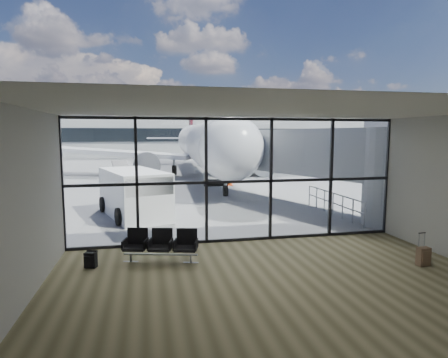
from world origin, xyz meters
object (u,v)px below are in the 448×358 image
object	(u,v)px
backpack	(91,260)
seating_row	(161,244)
airliner	(202,144)
belt_loader	(123,178)
mobile_stairs	(3,180)
suitcase	(424,256)
service_van	(134,193)

from	to	relation	value
backpack	seating_row	bearing A→B (deg)	24.78
airliner	belt_loader	world-z (taller)	airliner
seating_row	mobile_stairs	distance (m)	22.38
suitcase	service_van	world-z (taller)	service_van
backpack	service_van	world-z (taller)	service_van
service_van	seating_row	bearing A→B (deg)	-99.46
airliner	service_van	distance (m)	20.84
suitcase	service_van	distance (m)	12.37
service_van	mobile_stairs	size ratio (longest dim) A/B	1.78
backpack	service_van	bearing A→B (deg)	101.26
airliner	service_van	xyz separation A→B (m)	(-6.22, -19.80, -1.91)
airliner	service_van	size ratio (longest dim) A/B	7.04
service_van	mobile_stairs	world-z (taller)	service_van
seating_row	service_van	distance (m)	6.95
seating_row	airliner	distance (m)	27.28
belt_loader	suitcase	bearing A→B (deg)	-75.54
belt_loader	service_van	bearing A→B (deg)	-95.11
mobile_stairs	seating_row	bearing A→B (deg)	-59.08
mobile_stairs	suitcase	bearing A→B (deg)	-47.70
seating_row	backpack	size ratio (longest dim) A/B	4.52
backpack	belt_loader	bearing A→B (deg)	110.32
service_van	suitcase	bearing A→B (deg)	-63.63
backpack	airliner	xyz separation A→B (m)	(7.30, 26.83, 2.80)
seating_row	mobile_stairs	size ratio (longest dim) A/B	0.73
backpack	service_van	xyz separation A→B (m)	(1.07, 7.03, 0.89)
seating_row	belt_loader	size ratio (longest dim) A/B	0.55
backpack	mobile_stairs	world-z (taller)	mobile_stairs
airliner	belt_loader	bearing A→B (deg)	-129.60
backpack	belt_loader	size ratio (longest dim) A/B	0.12
seating_row	belt_loader	distance (m)	18.65
backpack	mobile_stairs	xyz separation A→B (m)	(-8.95, 19.65, 0.27)
suitcase	seating_row	bearing A→B (deg)	161.03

